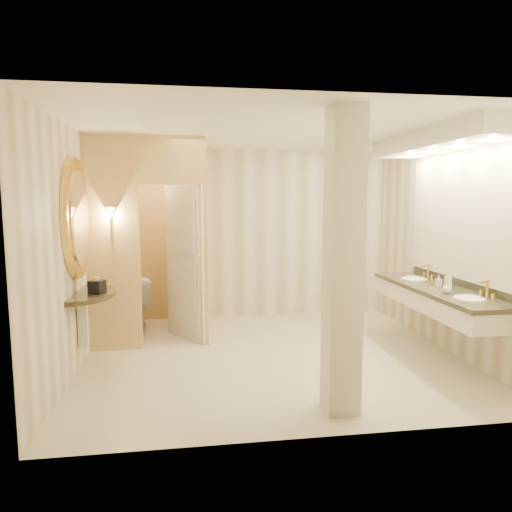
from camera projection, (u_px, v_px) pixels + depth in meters
The scene contains 16 objects.
floor at pixel (271, 355), 5.64m from camera, with size 4.50×4.50×0.00m, color beige.
ceiling at pixel (272, 131), 5.31m from camera, with size 4.50×4.50×0.00m, color white.
wall_back at pixel (250, 234), 7.44m from camera, with size 4.50×0.02×2.70m, color beige.
wall_front at pixel (318, 272), 3.51m from camera, with size 4.50×0.02×2.70m, color beige.
wall_left at pixel (76, 249), 5.15m from camera, with size 0.02×4.00×2.70m, color beige.
wall_right at pixel (446, 244), 5.80m from camera, with size 0.02×4.00×2.70m, color beige.
toilet_closet at pixel (178, 238), 6.26m from camera, with size 1.50×1.55×2.70m.
wall_sconce at pixel (111, 214), 5.58m from camera, with size 0.14×0.14×0.42m.
vanity at pixel (444, 224), 5.34m from camera, with size 0.75×2.44×2.09m.
console_shelf at pixel (77, 251), 5.05m from camera, with size 1.02×1.02×1.96m.
pillar at pixel (343, 264), 3.99m from camera, with size 0.29×0.29×2.70m, color beige.
tissue_box at pixel (97, 287), 5.05m from camera, with size 0.15×0.15×0.15m, color black.
toilet at pixel (135, 303), 6.66m from camera, with size 0.46×0.80×0.82m, color white.
soap_bottle_a at pixel (438, 281), 5.48m from camera, with size 0.06×0.06×0.13m, color beige.
soap_bottle_b at pixel (447, 288), 5.05m from camera, with size 0.09×0.09×0.12m, color silver.
soap_bottle_c at pixel (448, 281), 5.13m from camera, with size 0.09×0.09×0.24m, color #C6B28C.
Camera 1 is at (-0.98, -5.37, 1.90)m, focal length 32.00 mm.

